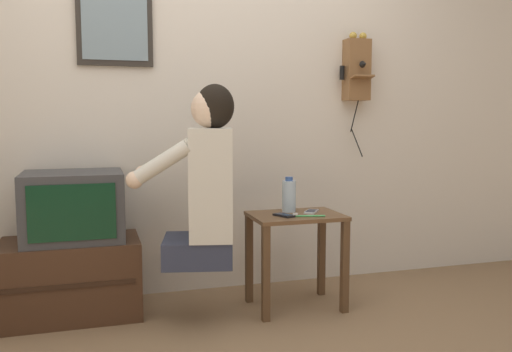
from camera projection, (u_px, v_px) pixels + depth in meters
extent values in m
cube|color=beige|center=(217.00, 88.00, 3.38)|extent=(6.80, 0.05, 2.55)
cube|color=brown|center=(296.00, 216.00, 3.08)|extent=(0.51, 0.37, 0.02)
cube|color=#523822|center=(266.00, 274.00, 2.89)|extent=(0.04, 0.04, 0.52)
cube|color=#523822|center=(345.00, 267.00, 3.03)|extent=(0.04, 0.04, 0.52)
cube|color=#523822|center=(249.00, 259.00, 3.20)|extent=(0.04, 0.04, 0.52)
cube|color=#523822|center=(321.00, 253.00, 3.33)|extent=(0.04, 0.04, 0.52)
cube|color=#2D3347|center=(198.00, 250.00, 2.89)|extent=(0.43, 0.41, 0.14)
cube|color=beige|center=(211.00, 183.00, 2.86)|extent=(0.29, 0.40, 0.58)
sphere|color=beige|center=(210.00, 109.00, 2.81)|extent=(0.20, 0.20, 0.20)
ellipsoid|color=black|center=(215.00, 106.00, 2.81)|extent=(0.24, 0.25, 0.23)
cylinder|color=beige|center=(161.00, 163.00, 2.67)|extent=(0.31, 0.14, 0.23)
cylinder|color=beige|center=(167.00, 158.00, 2.98)|extent=(0.31, 0.14, 0.23)
sphere|color=beige|center=(134.00, 180.00, 2.67)|extent=(0.09, 0.09, 0.09)
sphere|color=beige|center=(143.00, 174.00, 2.97)|extent=(0.09, 0.09, 0.09)
cube|color=#422819|center=(71.00, 279.00, 2.97)|extent=(0.74, 0.43, 0.43)
cube|color=black|center=(69.00, 287.00, 2.76)|extent=(0.66, 0.01, 0.02)
cube|color=#38383A|center=(74.00, 206.00, 2.95)|extent=(0.52, 0.43, 0.37)
cube|color=black|center=(72.00, 213.00, 2.74)|extent=(0.43, 0.01, 0.29)
cube|color=brown|center=(357.00, 70.00, 3.56)|extent=(0.16, 0.11, 0.40)
cube|color=brown|center=(363.00, 77.00, 3.48)|extent=(0.14, 0.07, 0.03)
sphere|color=#B79338|center=(353.00, 36.00, 3.51)|extent=(0.05, 0.05, 0.05)
sphere|color=#B79338|center=(363.00, 36.00, 3.54)|extent=(0.05, 0.05, 0.05)
cone|color=black|center=(364.00, 64.00, 3.46)|extent=(0.04, 0.05, 0.04)
cylinder|color=black|center=(342.00, 73.00, 3.53)|extent=(0.03, 0.03, 0.09)
cylinder|color=black|center=(355.00, 116.00, 3.57)|extent=(0.04, 0.04, 0.22)
cylinder|color=black|center=(357.00, 143.00, 3.60)|extent=(0.07, 0.06, 0.19)
cube|color=#2D2823|center=(115.00, 25.00, 3.13)|extent=(0.43, 0.02, 0.46)
cube|color=gray|center=(115.00, 25.00, 3.12)|extent=(0.37, 0.01, 0.40)
cube|color=black|center=(284.00, 215.00, 3.01)|extent=(0.10, 0.14, 0.01)
cube|color=black|center=(284.00, 214.00, 3.01)|extent=(0.09, 0.11, 0.00)
cube|color=silver|center=(311.00, 212.00, 3.13)|extent=(0.12, 0.14, 0.01)
cube|color=black|center=(311.00, 211.00, 3.13)|extent=(0.10, 0.11, 0.00)
cylinder|color=#ADC6DB|center=(289.00, 196.00, 3.15)|extent=(0.08, 0.08, 0.18)
cylinder|color=#2D4C8C|center=(289.00, 179.00, 3.14)|extent=(0.04, 0.04, 0.02)
cylinder|color=#4CBF66|center=(309.00, 216.00, 3.00)|extent=(0.18, 0.05, 0.01)
cube|color=white|center=(295.00, 214.00, 2.99)|extent=(0.03, 0.02, 0.01)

